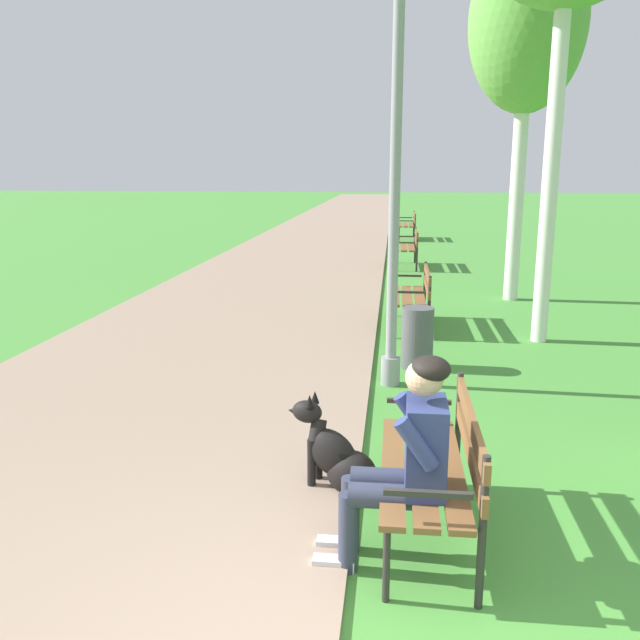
{
  "coord_description": "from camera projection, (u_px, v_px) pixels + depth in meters",
  "views": [
    {
      "loc": [
        0.0,
        -2.38,
        2.24
      ],
      "look_at": [
        -0.64,
        3.47,
        0.9
      ],
      "focal_mm": 37.81,
      "sensor_mm": 36.0,
      "label": 1
    }
  ],
  "objects": [
    {
      "name": "paved_path",
      "position": [
        335.0,
        225.0,
        26.3
      ],
      "size": [
        4.25,
        60.0,
        0.04
      ],
      "primitive_type": "cube",
      "color": "gray",
      "rests_on": "ground"
    },
    {
      "name": "park_bench_near",
      "position": [
        438.0,
        459.0,
        4.08
      ],
      "size": [
        0.55,
        1.5,
        0.85
      ],
      "color": "brown",
      "rests_on": "ground"
    },
    {
      "name": "park_bench_mid",
      "position": [
        414.0,
        292.0,
        9.55
      ],
      "size": [
        0.55,
        1.5,
        0.85
      ],
      "color": "brown",
      "rests_on": "ground"
    },
    {
      "name": "park_bench_far",
      "position": [
        408.0,
        245.0,
        15.31
      ],
      "size": [
        0.55,
        1.5,
        0.85
      ],
      "color": "brown",
      "rests_on": "ground"
    },
    {
      "name": "park_bench_furthest",
      "position": [
        409.0,
        223.0,
        21.22
      ],
      "size": [
        0.55,
        1.5,
        0.85
      ],
      "color": "brown",
      "rests_on": "ground"
    },
    {
      "name": "person_seated_on_near_bench",
      "position": [
        405.0,
        454.0,
        3.75
      ],
      "size": [
        0.74,
        0.49,
        1.25
      ],
      "color": "#33384C",
      "rests_on": "ground"
    },
    {
      "name": "dog_black",
      "position": [
        338.0,
        457.0,
        4.71
      ],
      "size": [
        0.81,
        0.41,
        0.71
      ],
      "color": "black",
      "rests_on": "ground"
    },
    {
      "name": "lamp_post_near",
      "position": [
        396.0,
        150.0,
        6.57
      ],
      "size": [
        0.24,
        0.24,
        4.66
      ],
      "color": "gray",
      "rests_on": "ground"
    },
    {
      "name": "birch_tree_fourth",
      "position": [
        527.0,
        25.0,
        10.67
      ],
      "size": [
        1.86,
        1.99,
        5.91
      ],
      "color": "silver",
      "rests_on": "ground"
    },
    {
      "name": "litter_bin",
      "position": [
        417.0,
        338.0,
        7.62
      ],
      "size": [
        0.36,
        0.36,
        0.7
      ],
      "primitive_type": "cylinder",
      "color": "#515156",
      "rests_on": "ground"
    }
  ]
}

